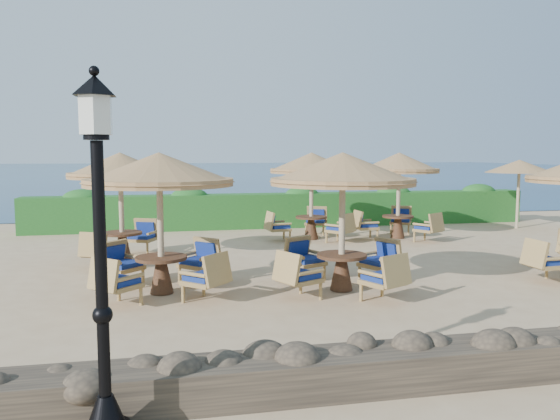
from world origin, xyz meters
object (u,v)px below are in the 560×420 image
object	(u,v)px
lamp_post	(101,276)
cafe_set_5	(399,180)
cafe_set_4	(311,179)
cafe_set_3	(121,181)
cafe_set_1	(342,196)
cafe_set_0	(160,197)
extra_parasol	(519,166)

from	to	relation	value
lamp_post	cafe_set_5	bearing A→B (deg)	54.85
cafe_set_4	cafe_set_3	bearing A→B (deg)	-157.01
cafe_set_1	cafe_set_5	distance (m)	6.92
lamp_post	cafe_set_3	size ratio (longest dim) A/B	1.16
cafe_set_1	cafe_set_4	world-z (taller)	same
cafe_set_3	cafe_set_5	xyz separation A→B (m)	(8.09, 1.96, -0.13)
lamp_post	cafe_set_0	world-z (taller)	lamp_post
extra_parasol	cafe_set_0	bearing A→B (deg)	-151.33
extra_parasol	cafe_set_1	distance (m)	11.29
lamp_post	cafe_set_4	distance (m)	12.09
cafe_set_1	cafe_set_5	world-z (taller)	same
cafe_set_1	cafe_set_4	bearing A→B (deg)	80.50
lamp_post	extra_parasol	distance (m)	17.41
lamp_post	cafe_set_4	size ratio (longest dim) A/B	1.20
cafe_set_4	lamp_post	bearing A→B (deg)	-113.75
lamp_post	cafe_set_1	distance (m)	6.22
lamp_post	cafe_set_1	size ratio (longest dim) A/B	1.17
lamp_post	cafe_set_0	size ratio (longest dim) A/B	1.18
extra_parasol	cafe_set_5	size ratio (longest dim) A/B	0.87
lamp_post	extra_parasol	xyz separation A→B (m)	(12.60, 12.00, 0.62)
cafe_set_3	cafe_set_5	world-z (taller)	same
cafe_set_0	cafe_set_1	world-z (taller)	same
lamp_post	cafe_set_3	world-z (taller)	lamp_post
extra_parasol	cafe_set_0	world-z (taller)	cafe_set_0
extra_parasol	cafe_set_5	world-z (taller)	cafe_set_5
cafe_set_3	cafe_set_5	size ratio (longest dim) A/B	1.03
cafe_set_0	extra_parasol	bearing A→B (deg)	28.67
lamp_post	extra_parasol	world-z (taller)	lamp_post
extra_parasol	cafe_set_0	xyz separation A→B (m)	(-12.16, -6.65, -0.35)
cafe_set_1	cafe_set_5	xyz separation A→B (m)	(3.72, 5.83, -0.00)
cafe_set_0	cafe_set_5	size ratio (longest dim) A/B	1.01
cafe_set_3	cafe_set_4	world-z (taller)	same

